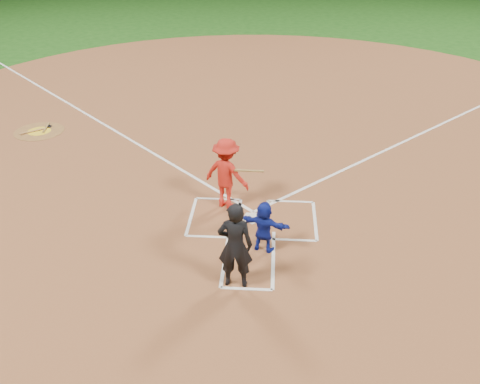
# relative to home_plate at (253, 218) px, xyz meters

# --- Properties ---
(ground) EXTENTS (120.00, 120.00, 0.00)m
(ground) POSITION_rel_home_plate_xyz_m (0.00, 0.00, -0.02)
(ground) COLOR #184812
(ground) RESTS_ON ground
(home_plate_dirt) EXTENTS (28.00, 28.00, 0.01)m
(home_plate_dirt) POSITION_rel_home_plate_xyz_m (0.00, 6.00, -0.01)
(home_plate_dirt) COLOR brown
(home_plate_dirt) RESTS_ON ground
(home_plate) EXTENTS (0.60, 0.60, 0.02)m
(home_plate) POSITION_rel_home_plate_xyz_m (0.00, 0.00, 0.00)
(home_plate) COLOR silver
(home_plate) RESTS_ON home_plate_dirt
(on_deck_circle) EXTENTS (1.70, 1.70, 0.01)m
(on_deck_circle) POSITION_rel_home_plate_xyz_m (-7.71, 5.15, -0.00)
(on_deck_circle) COLOR brown
(on_deck_circle) RESTS_ON home_plate_dirt
(on_deck_logo) EXTENTS (0.80, 0.80, 0.00)m
(on_deck_logo) POSITION_rel_home_plate_xyz_m (-7.71, 5.15, 0.00)
(on_deck_logo) COLOR yellow
(on_deck_logo) RESTS_ON on_deck_circle
(on_deck_bat_a) EXTENTS (0.18, 0.84, 0.06)m
(on_deck_bat_a) POSITION_rel_home_plate_xyz_m (-7.56, 5.40, 0.03)
(on_deck_bat_a) COLOR olive
(on_deck_bat_a) RESTS_ON on_deck_circle
(on_deck_bat_b) EXTENTS (0.69, 0.58, 0.06)m
(on_deck_bat_b) POSITION_rel_home_plate_xyz_m (-7.91, 5.05, 0.03)
(on_deck_bat_b) COLOR olive
(on_deck_bat_b) RESTS_ON on_deck_circle
(bat_weight_donut) EXTENTS (0.19, 0.19, 0.05)m
(bat_weight_donut) POSITION_rel_home_plate_xyz_m (-7.51, 5.55, 0.03)
(bat_weight_donut) COLOR black
(bat_weight_donut) RESTS_ON on_deck_circle
(catcher) EXTENTS (1.23, 0.73, 1.26)m
(catcher) POSITION_rel_home_plate_xyz_m (0.31, -1.34, 0.62)
(catcher) COLOR #122195
(catcher) RESTS_ON home_plate_dirt
(umpire) EXTENTS (0.74, 0.50, 1.99)m
(umpire) POSITION_rel_home_plate_xyz_m (-0.25, -2.64, 0.99)
(umpire) COLOR black
(umpire) RESTS_ON home_plate_dirt
(chalk_markings) EXTENTS (28.35, 17.32, 0.01)m
(chalk_markings) POSITION_rel_home_plate_xyz_m (0.00, 5.29, -0.01)
(chalk_markings) COLOR white
(chalk_markings) RESTS_ON home_plate_dirt
(batter_at_plate) EXTENTS (1.69, 1.16, 1.92)m
(batter_at_plate) POSITION_rel_home_plate_xyz_m (-0.72, 0.59, 0.95)
(batter_at_plate) COLOR red
(batter_at_plate) RESTS_ON home_plate_dirt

